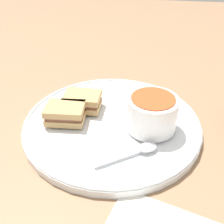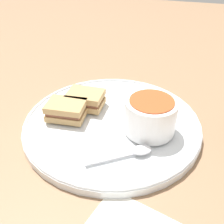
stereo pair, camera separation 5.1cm
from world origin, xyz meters
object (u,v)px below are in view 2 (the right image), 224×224
at_px(sandwich_half_far, 66,110).
at_px(soup_bowl, 150,115).
at_px(spoon, 137,151).
at_px(sandwich_half_near, 85,99).

bearing_deg(sandwich_half_far, soup_bowl, 92.37).
distance_m(soup_bowl, spoon, 0.07).
bearing_deg(soup_bowl, spoon, -7.28).
relative_size(spoon, sandwich_half_near, 1.38).
bearing_deg(sandwich_half_near, soup_bowl, 73.77).
distance_m(soup_bowl, sandwich_half_far, 0.17).
distance_m(sandwich_half_near, sandwich_half_far, 0.05).
bearing_deg(soup_bowl, sandwich_half_near, -106.23).
relative_size(spoon, sandwich_half_far, 1.32).
bearing_deg(spoon, sandwich_half_far, 123.37).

